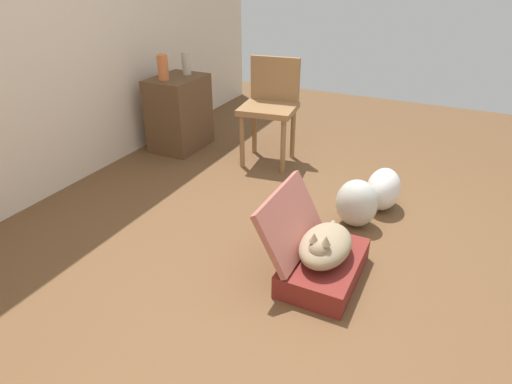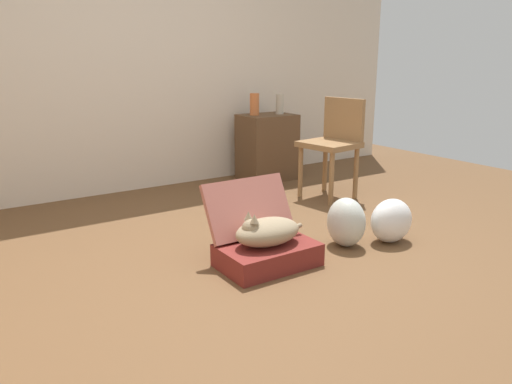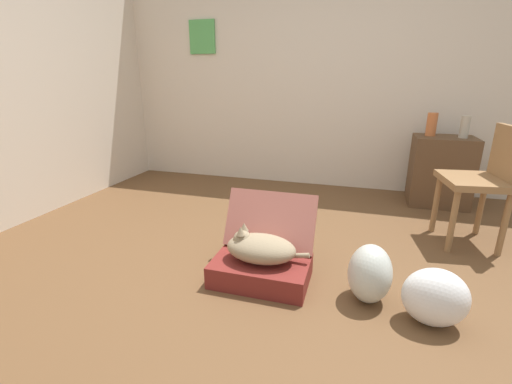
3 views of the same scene
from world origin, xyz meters
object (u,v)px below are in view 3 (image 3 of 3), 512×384
object	(u,v)px
suitcase_base	(261,270)
cat	(260,248)
plastic_bag_clear	(435,297)
plastic_bag_white	(370,273)
side_table	(440,171)
chair	(484,178)
vase_tall	(432,124)
vase_short	(465,127)

from	to	relation	value
suitcase_base	cat	distance (m)	0.16
suitcase_base	plastic_bag_clear	distance (m)	0.99
plastic_bag_white	side_table	bearing A→B (deg)	70.77
plastic_bag_white	chair	world-z (taller)	chair
suitcase_base	plastic_bag_clear	bearing A→B (deg)	-7.69
cat	side_table	distance (m)	2.34
plastic_bag_white	chair	bearing A→B (deg)	52.33
side_table	vase_tall	xyz separation A→B (m)	(-0.14, 0.03, 0.46)
cat	side_table	size ratio (longest dim) A/B	0.75
cat	plastic_bag_white	world-z (taller)	cat
cat	vase_short	xyz separation A→B (m)	(1.48, 1.89, 0.56)
plastic_bag_white	side_table	distance (m)	2.06
vase_short	plastic_bag_clear	bearing A→B (deg)	-103.61
cat	vase_short	bearing A→B (deg)	52.04
suitcase_base	vase_tall	bearing A→B (deg)	58.68
plastic_bag_clear	suitcase_base	bearing A→B (deg)	172.31
suitcase_base	vase_tall	world-z (taller)	vase_tall
chair	side_table	bearing A→B (deg)	179.07
vase_tall	vase_short	bearing A→B (deg)	-12.11
cat	vase_short	distance (m)	2.47
side_table	vase_short	bearing A→B (deg)	-11.12
plastic_bag_white	vase_short	distance (m)	2.17
suitcase_base	plastic_bag_white	distance (m)	0.66
suitcase_base	chair	xyz separation A→B (m)	(1.44, 1.00, 0.46)
vase_tall	side_table	bearing A→B (deg)	-13.09
suitcase_base	vase_tall	size ratio (longest dim) A/B	2.71
side_table	chair	distance (m)	0.94
side_table	vase_short	xyz separation A→B (m)	(0.14, -0.03, 0.45)
suitcase_base	vase_short	xyz separation A→B (m)	(1.47, 1.89, 0.72)
cat	vase_tall	world-z (taller)	vase_tall
side_table	vase_tall	distance (m)	0.48
plastic_bag_white	vase_tall	bearing A→B (deg)	74.77
plastic_bag_clear	vase_short	distance (m)	2.18
cat	side_table	bearing A→B (deg)	55.15
cat	plastic_bag_white	distance (m)	0.66
plastic_bag_clear	side_table	bearing A→B (deg)	80.30
cat	plastic_bag_white	xyz separation A→B (m)	(0.66, -0.01, -0.06)
plastic_bag_white	vase_short	world-z (taller)	vase_short
cat	vase_tall	bearing A→B (deg)	58.47
vase_short	chair	xyz separation A→B (m)	(-0.03, -0.89, -0.27)
plastic_bag_clear	vase_short	bearing A→B (deg)	76.39
cat	plastic_bag_clear	distance (m)	1.00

